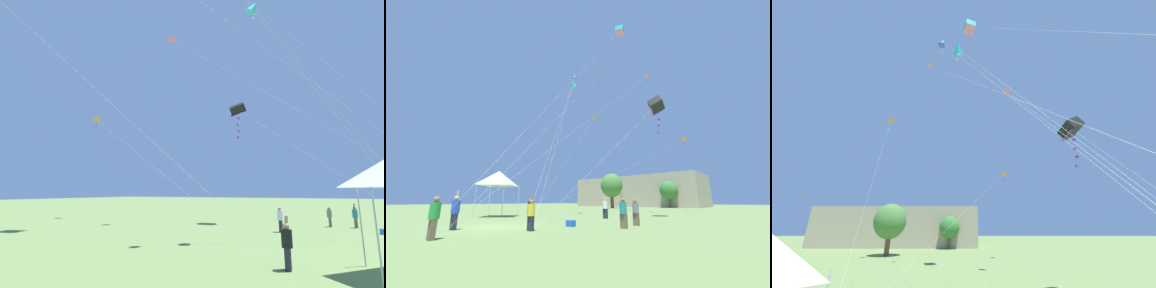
{
  "view_description": "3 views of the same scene",
  "coord_description": "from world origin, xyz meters",
  "views": [
    {
      "loc": [
        -18.42,
        6.92,
        2.8
      ],
      "look_at": [
        -0.47,
        15.37,
        6.51
      ],
      "focal_mm": 24.0,
      "sensor_mm": 36.0,
      "label": 1
    },
    {
      "loc": [
        12.65,
        -6.77,
        1.45
      ],
      "look_at": [
        -4.08,
        11.8,
        8.15
      ],
      "focal_mm": 20.0,
      "sensor_mm": 36.0,
      "label": 2
    },
    {
      "loc": [
        -2.58,
        -1.15,
        4.0
      ],
      "look_at": [
        -2.55,
        11.16,
        8.79
      ],
      "focal_mm": 20.0,
      "sensor_mm": 36.0,
      "label": 3
    }
  ],
  "objects": [
    {
      "name": "kite_pink_delta_3",
      "position": [
        2.17,
        18.61,
        17.79
      ],
      "size": [
        2.74,
        22.28,
        18.38
      ],
      "color": "silver",
      "rests_on": "ground"
    },
    {
      "name": "ground_plane",
      "position": [
        0.0,
        0.0,
        0.0
      ],
      "size": [
        220.0,
        220.0,
        0.0
      ],
      "primitive_type": "plane",
      "color": "olive"
    },
    {
      "name": "kite_blue_diamond_5",
      "position": [
        -4.19,
        11.32,
        17.2
      ],
      "size": [
        7.52,
        11.21,
        17.66
      ],
      "color": "silver",
      "rests_on": "ground"
    },
    {
      "name": "kite_orange_delta_2",
      "position": [
        3.11,
        29.31,
        11.02
      ],
      "size": [
        11.08,
        21.43,
        11.46
      ],
      "color": "silver",
      "rests_on": "ground"
    },
    {
      "name": "cooler_box",
      "position": [
        3.34,
        2.93,
        0.18
      ],
      "size": [
        0.49,
        0.37,
        0.35
      ],
      "primitive_type": "cube",
      "color": "blue",
      "rests_on": "ground"
    },
    {
      "name": "person_blue_shirt",
      "position": [
        -0.13,
        -2.32,
        0.97
      ],
      "size": [
        0.41,
        0.41,
        2.01
      ],
      "rotation": [
        0.0,
        0.0,
        1.24
      ],
      "color": "#282833",
      "rests_on": "ground"
    },
    {
      "name": "distant_building",
      "position": [
        -17.12,
        52.15,
        4.05
      ],
      "size": [
        34.78,
        13.45,
        8.11
      ],
      "primitive_type": "cube",
      "color": "tan",
      "rests_on": "ground"
    },
    {
      "name": "person_black_shirt",
      "position": [
        -7.92,
        7.99,
        0.93
      ],
      "size": [
        0.39,
        0.39,
        1.91
      ],
      "rotation": [
        0.0,
        0.0,
        5.64
      ],
      "color": "#282833",
      "rests_on": "ground"
    },
    {
      "name": "tree_far_centre",
      "position": [
        -5.48,
        44.56,
        3.91
      ],
      "size": [
        4.01,
        3.61,
        6.05
      ],
      "color": "brown",
      "rests_on": "ground"
    },
    {
      "name": "person_green_shirt",
      "position": [
        2.53,
        -3.99,
        0.88
      ],
      "size": [
        0.39,
        0.39,
        1.64
      ],
      "rotation": [
        0.0,
        0.0,
        1.76
      ],
      "color": "brown",
      "rests_on": "ground"
    },
    {
      "name": "kite_cyan_box_0",
      "position": [
        -1.86,
        19.77,
        28.83
      ],
      "size": [
        5.15,
        24.98,
        29.38
      ],
      "color": "silver",
      "rests_on": "ground"
    },
    {
      "name": "kite_orange_delta_4",
      "position": [
        -6.6,
        20.64,
        23.14
      ],
      "size": [
        9.39,
        26.2,
        24.97
      ],
      "color": "silver",
      "rests_on": "ground"
    },
    {
      "name": "tree_far_left",
      "position": [
        -14.0,
        33.91,
        4.81
      ],
      "size": [
        4.93,
        4.44,
        7.44
      ],
      "color": "brown",
      "rests_on": "ground"
    },
    {
      "name": "person_grey_shirt",
      "position": [
        6.01,
        5.96,
        0.85
      ],
      "size": [
        0.37,
        0.37,
        1.57
      ],
      "rotation": [
        0.0,
        0.0,
        5.85
      ],
      "color": "brown",
      "rests_on": "ground"
    },
    {
      "name": "person_yellow_shirt",
      "position": [
        3.2,
        0.14,
        0.85
      ],
      "size": [
        0.36,
        0.36,
        1.76
      ],
      "rotation": [
        0.0,
        0.0,
        4.3
      ],
      "color": "#282833",
      "rests_on": "ground"
    },
    {
      "name": "kite_cyan_diamond_1",
      "position": [
        -2.98,
        9.64,
        14.89
      ],
      "size": [
        6.25,
        10.24,
        15.52
      ],
      "color": "silver",
      "rests_on": "ground"
    },
    {
      "name": "person_white_shirt",
      "position": [
        1.4,
        9.28,
        0.93
      ],
      "size": [
        0.41,
        0.41,
        1.73
      ],
      "rotation": [
        0.0,
        0.0,
        2.08
      ],
      "color": "#282833",
      "rests_on": "ground"
    },
    {
      "name": "kite_black_box_6",
      "position": [
        5.3,
        13.13,
        10.71
      ],
      "size": [
        2.84,
        13.88,
        11.62
      ],
      "color": "silver",
      "rests_on": "ground"
    },
    {
      "name": "kite_orange_delta_7",
      "position": [
        -13.73,
        27.77,
        18.85
      ],
      "size": [
        6.92,
        20.47,
        19.53
      ],
      "color": "silver",
      "rests_on": "ground"
    },
    {
      "name": "festival_tent",
      "position": [
        -7.6,
        3.89,
        3.65
      ],
      "size": [
        3.27,
        3.27,
        4.37
      ],
      "color": "#B7B7BC",
      "rests_on": "ground"
    },
    {
      "name": "person_teal_shirt",
      "position": [
        6.21,
        4.14,
        0.91
      ],
      "size": [
        0.39,
        0.39,
        1.88
      ],
      "rotation": [
        0.0,
        0.0,
        2.8
      ],
      "color": "brown",
      "rests_on": "ground"
    }
  ]
}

